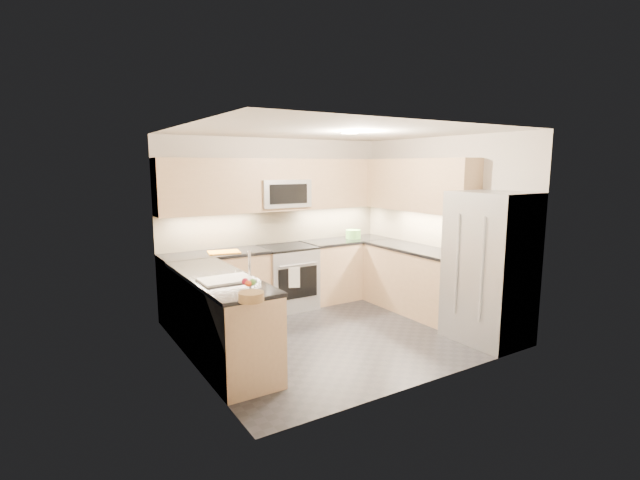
{
  "coord_description": "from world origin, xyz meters",
  "views": [
    {
      "loc": [
        -3.11,
        -4.66,
        2.1
      ],
      "look_at": [
        0.0,
        0.35,
        1.15
      ],
      "focal_mm": 26.0,
      "sensor_mm": 36.0,
      "label": 1
    }
  ],
  "objects": [
    {
      "name": "gas_range",
      "position": [
        0.0,
        1.28,
        0.46
      ],
      "size": [
        0.76,
        0.65,
        0.91
      ],
      "primitive_type": "cube",
      "color": "#ACAEB4",
      "rests_on": "floor"
    },
    {
      "name": "backsplash_back",
      "position": [
        0.0,
        1.6,
        1.2
      ],
      "size": [
        3.6,
        0.01,
        0.51
      ],
      "primitive_type": "cube",
      "color": "tan",
      "rests_on": "wall_back"
    },
    {
      "name": "oven_handle",
      "position": [
        0.0,
        0.93,
        0.72
      ],
      "size": [
        0.6,
        0.02,
        0.02
      ],
      "primitive_type": "cylinder",
      "rotation": [
        0.0,
        1.57,
        0.0
      ],
      "color": "#B2B5BA",
      "rests_on": "gas_range"
    },
    {
      "name": "wall_left",
      "position": [
        -1.8,
        0.0,
        1.25
      ],
      "size": [
        0.02,
        3.2,
        2.5
      ],
      "primitive_type": "cube",
      "color": "beige",
      "rests_on": "floor"
    },
    {
      "name": "fridge_handle_left",
      "position": [
        1.08,
        -1.33,
        0.95
      ],
      "size": [
        0.02,
        0.02,
        1.2
      ],
      "primitive_type": "cylinder",
      "color": "#B2B5BA",
      "rests_on": "refrigerator"
    },
    {
      "name": "range_cooktop",
      "position": [
        0.0,
        1.28,
        0.92
      ],
      "size": [
        0.76,
        0.65,
        0.03
      ],
      "primitive_type": "cube",
      "color": "black",
      "rests_on": "gas_range"
    },
    {
      "name": "fruit_basket",
      "position": [
        -1.58,
        -1.06,
        0.98
      ],
      "size": [
        0.23,
        0.23,
        0.08
      ],
      "primitive_type": "cylinder",
      "rotation": [
        0.0,
        0.0,
        0.03
      ],
      "color": "olive",
      "rests_on": "countertop_peninsula"
    },
    {
      "name": "fruit_orange",
      "position": [
        -1.53,
        -0.9,
        1.05
      ],
      "size": [
        0.06,
        0.06,
        0.06
      ],
      "primitive_type": "sphere",
      "color": "#F6521B",
      "rests_on": "fruit_basket"
    },
    {
      "name": "sink_basin",
      "position": [
        -1.5,
        -0.25,
        0.88
      ],
      "size": [
        0.52,
        0.38,
        0.16
      ],
      "primitive_type": "cube",
      "color": "white",
      "rests_on": "base_cab_peninsula"
    },
    {
      "name": "microwave_door",
      "position": [
        0.0,
        1.2,
        1.7
      ],
      "size": [
        0.6,
        0.01,
        0.28
      ],
      "primitive_type": "cube",
      "color": "black",
      "rests_on": "microwave"
    },
    {
      "name": "cutting_board",
      "position": [
        -0.98,
        1.24,
        0.95
      ],
      "size": [
        0.46,
        0.37,
        0.01
      ],
      "primitive_type": "cube",
      "rotation": [
        0.0,
        0.0,
        -0.2
      ],
      "color": "orange",
      "rests_on": "countertop_back_left"
    },
    {
      "name": "upper_cab_right",
      "position": [
        1.62,
        0.28,
        1.83
      ],
      "size": [
        0.35,
        1.95,
        0.75
      ],
      "primitive_type": "cube",
      "color": "tan",
      "rests_on": "wall_right"
    },
    {
      "name": "wall_back",
      "position": [
        0.0,
        1.6,
        1.25
      ],
      "size": [
        3.6,
        0.02,
        2.5
      ],
      "primitive_type": "cube",
      "color": "beige",
      "rests_on": "floor"
    },
    {
      "name": "oven_door_glass",
      "position": [
        0.0,
        0.95,
        0.45
      ],
      "size": [
        0.62,
        0.02,
        0.45
      ],
      "primitive_type": "cube",
      "color": "black",
      "rests_on": "gas_range"
    },
    {
      "name": "ceiling",
      "position": [
        0.0,
        0.0,
        2.5
      ],
      "size": [
        3.6,
        3.2,
        0.02
      ],
      "primitive_type": "cube",
      "color": "beige",
      "rests_on": "wall_back"
    },
    {
      "name": "backsplash_right",
      "position": [
        1.8,
        0.45,
        1.2
      ],
      "size": [
        0.01,
        2.3,
        0.51
      ],
      "primitive_type": "cube",
      "color": "tan",
      "rests_on": "wall_right"
    },
    {
      "name": "countertop_back_right",
      "position": [
        1.09,
        1.3,
        0.92
      ],
      "size": [
        1.42,
        0.63,
        0.04
      ],
      "primitive_type": "cube",
      "color": "black",
      "rests_on": "base_cab_back_right"
    },
    {
      "name": "wall_front",
      "position": [
        0.0,
        -1.6,
        1.25
      ],
      "size": [
        3.6,
        0.02,
        2.5
      ],
      "primitive_type": "cube",
      "color": "beige",
      "rests_on": "floor"
    },
    {
      "name": "upper_cab_back",
      "position": [
        0.0,
        1.43,
        1.83
      ],
      "size": [
        3.6,
        0.35,
        0.75
      ],
      "primitive_type": "cube",
      "color": "tan",
      "rests_on": "wall_back"
    },
    {
      "name": "base_cab_peninsula",
      "position": [
        -1.5,
        0.0,
        0.45
      ],
      "size": [
        0.6,
        2.0,
        0.9
      ],
      "primitive_type": "cube",
      "color": "tan",
      "rests_on": "floor"
    },
    {
      "name": "countertop_peninsula",
      "position": [
        -1.5,
        0.0,
        0.92
      ],
      "size": [
        0.63,
        2.0,
        0.04
      ],
      "primitive_type": "cube",
      "color": "black",
      "rests_on": "base_cab_peninsula"
    },
    {
      "name": "floor",
      "position": [
        0.0,
        0.0,
        0.0
      ],
      "size": [
        3.6,
        3.2,
        0.0
      ],
      "primitive_type": "cube",
      "color": "#25252A",
      "rests_on": "ground"
    },
    {
      "name": "wall_right",
      "position": [
        1.8,
        0.0,
        1.25
      ],
      "size": [
        0.02,
        3.2,
        2.5
      ],
      "primitive_type": "cube",
      "color": "beige",
      "rests_on": "floor"
    },
    {
      "name": "utensil_bowl",
      "position": [
        1.23,
        1.32,
        1.01
      ],
      "size": [
        0.31,
        0.31,
        0.14
      ],
      "primitive_type": "cylinder",
      "rotation": [
        0.0,
        0.0,
        0.33
      ],
      "color": "#5CA747",
      "rests_on": "countertop_back_right"
    },
    {
      "name": "base_cab_right",
      "position": [
        1.5,
        0.15,
        0.45
      ],
      "size": [
        0.6,
        1.7,
        0.9
      ],
      "primitive_type": "cube",
      "color": "tan",
      "rests_on": "floor"
    },
    {
      "name": "dish_towel_check",
      "position": [
        -0.08,
        0.91,
        0.55
      ],
      "size": [
        0.15,
        0.07,
        0.3
      ],
      "primitive_type": "cube",
      "rotation": [
        0.0,
        0.0,
        -0.38
      ],
      "color": "white",
      "rests_on": "oven_handle"
    },
    {
      "name": "base_cab_back_left",
      "position": [
        -1.09,
        1.3,
        0.45
      ],
      "size": [
        1.42,
        0.6,
        0.9
      ],
      "primitive_type": "cube",
      "color": "tan",
      "rests_on": "floor"
    },
    {
      "name": "base_cab_back_right",
      "position": [
        1.09,
        1.3,
        0.45
      ],
      "size": [
        1.42,
        0.6,
        0.9
      ],
      "primitive_type": "cube",
      "color": "tan",
      "rests_on": "floor"
    },
    {
      "name": "countertop_right",
      "position": [
        1.5,
        0.15,
        0.92
      ],
      "size": [
        0.63,
        1.7,
        0.04
      ],
      "primitive_type": "cube",
      "color": "black",
      "rests_on": "base_cab_right"
    },
    {
      "name": "countertop_back_left",
      "position": [
        -1.09,
        1.3,
        0.92
      ],
      "size": [
        1.42,
        0.63,
        0.04
      ],
      "primitive_type": "cube",
      "color": "black",
      "rests_on": "base_cab_back_left"
    },
    {
      "name": "microwave",
      "position": [
        0.0,
        1.4,
        1.7
      ],
      "size": [
        0.76,
        0.4,
        0.4
      ],
      "primitive_type": "cube",
      "color": "#9B9FA2",
      "rests_on": "upper_cab_back"
    },
    {
      "name": "fridge_handle_right",
      "position": [
        1.08,
        -0.97,
        0.95
      ],
      "size": [
        0.02,
        0.02,
        1.2
      ],
      "primitive_type": "cylinder",
      "color": "#B2B5BA",
      "rests_on": "refrigerator"
    },
    {
      "name": "fruit_apple",
      "position": [
        -1.53,
        -0.81,
        1.05
      ],
      "size": [
        0.06,
        0.06,
        0.06
      ],
      "primitive_type": "sphere",
      "color": "#B2142D",
      "rests_on": "fruit_basket"
    },
    {
      "name": "refrigerator",
      "position": [
        1.45,
        -1.15,
        0.9
      ],
      "size": [
        0.7,
        0.9,
        1.8
      ],
      "primitive_type": "cube",
      "color": "#9EA1A6",
      "rests_on": "floor"
    },
    {
      "name": "faucet",
      "position": [
        -1.24,
        -0.25,
        1.08
      ],
      "size": [
        0.03,
        0.03,
        0.28
      ],
      "primitive_type": "cylinder",
      "color": "silver",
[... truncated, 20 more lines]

